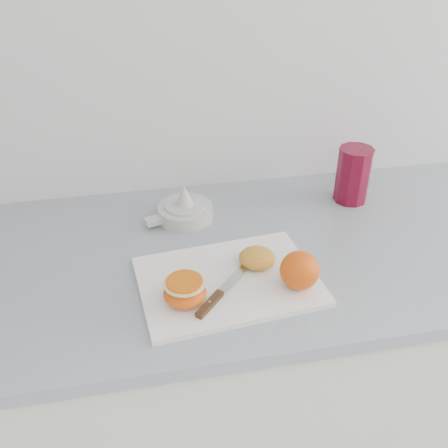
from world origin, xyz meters
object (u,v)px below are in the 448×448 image
object	(u,v)px
cutting_board	(228,281)
red_tumbler	(353,177)
counter	(270,374)
half_orange	(185,291)
citrus_juicer	(185,210)

from	to	relation	value
cutting_board	red_tumbler	xyz separation A→B (m)	(0.37, 0.27, 0.06)
counter	red_tumbler	world-z (taller)	red_tumbler
half_orange	red_tumbler	bearing A→B (deg)	34.40
citrus_juicer	counter	bearing A→B (deg)	-35.78
red_tumbler	cutting_board	bearing A→B (deg)	-144.26
half_orange	cutting_board	bearing A→B (deg)	28.53
red_tumbler	half_orange	bearing A→B (deg)	-145.60
half_orange	citrus_juicer	xyz separation A→B (m)	(0.04, 0.31, -0.01)
counter	red_tumbler	xyz separation A→B (m)	(0.23, 0.15, 0.51)
citrus_juicer	red_tumbler	world-z (taller)	red_tumbler
cutting_board	counter	bearing A→B (deg)	39.81
counter	cutting_board	xyz separation A→B (m)	(-0.14, -0.12, 0.45)
cutting_board	citrus_juicer	xyz separation A→B (m)	(-0.05, 0.26, 0.02)
cutting_board	half_orange	bearing A→B (deg)	-151.47
cutting_board	red_tumbler	bearing A→B (deg)	35.74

